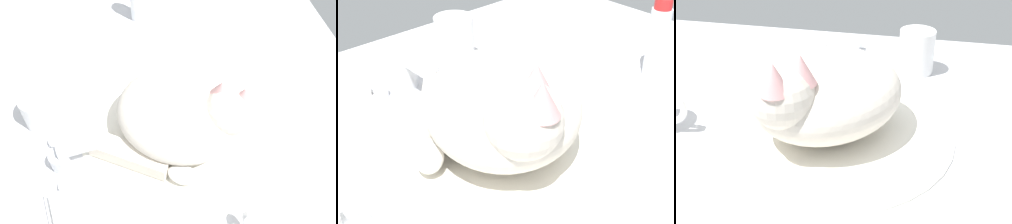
# 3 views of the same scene
# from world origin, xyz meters

# --- Properties ---
(ground_plane) EXTENTS (1.10, 0.83, 0.03)m
(ground_plane) POSITION_xyz_m (0.00, 0.00, -0.01)
(ground_plane) COLOR silver
(sink_basin) EXTENTS (0.37, 0.37, 0.01)m
(sink_basin) POSITION_xyz_m (0.00, 0.00, 0.00)
(sink_basin) COLOR white
(sink_basin) RESTS_ON ground_plane
(faucet) EXTENTS (0.12, 0.09, 0.06)m
(faucet) POSITION_xyz_m (0.00, 0.22, 0.03)
(faucet) COLOR silver
(faucet) RESTS_ON ground_plane
(cat) EXTENTS (0.29, 0.32, 0.15)m
(cat) POSITION_xyz_m (-0.01, -0.01, 0.07)
(cat) COLOR beige
(cat) RESTS_ON sink_basin
(rinse_cup) EXTENTS (0.07, 0.07, 0.08)m
(rinse_cup) POSITION_xyz_m (0.11, 0.24, 0.04)
(rinse_cup) COLOR white
(rinse_cup) RESTS_ON ground_plane
(soap_dish) EXTENTS (0.09, 0.06, 0.01)m
(soap_dish) POSITION_xyz_m (-0.10, 0.24, 0.01)
(soap_dish) COLOR white
(soap_dish) RESTS_ON ground_plane
(soap_bar) EXTENTS (0.06, 0.04, 0.02)m
(soap_bar) POSITION_xyz_m (-0.10, 0.24, 0.02)
(soap_bar) COLOR white
(soap_bar) RESTS_ON soap_dish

